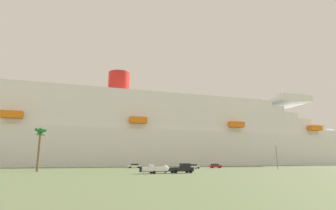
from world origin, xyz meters
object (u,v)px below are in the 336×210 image
(small_boat_on_trailer, at_px, (157,169))
(parked_car_silver_sedan, at_px, (193,166))
(parked_car_white_van, at_px, (134,166))
(palm_tree, at_px, (40,137))
(parked_car_red_hatchback, at_px, (215,166))
(street_lamp, at_px, (276,152))
(cruise_ship, at_px, (181,137))
(pickup_truck, at_px, (182,168))

(small_boat_on_trailer, relative_size, parked_car_silver_sedan, 1.73)
(parked_car_white_van, bearing_deg, palm_tree, -138.10)
(small_boat_on_trailer, distance_m, parked_car_red_hatchback, 47.04)
(palm_tree, xyz_separation_m, parked_car_white_van, (27.99, 25.11, -8.21))
(street_lamp, bearing_deg, cruise_ship, 105.40)
(parked_car_red_hatchback, xyz_separation_m, parked_car_white_van, (-29.94, 6.00, 0.00))
(cruise_ship, xyz_separation_m, palm_tree, (-57.29, -63.15, -6.35))
(cruise_ship, relative_size, parked_car_silver_sedan, 56.94)
(small_boat_on_trailer, relative_size, street_lamp, 0.95)
(pickup_truck, xyz_separation_m, street_lamp, (39.16, 20.39, 4.43))
(parked_car_red_hatchback, bearing_deg, cruise_ship, 90.83)
(palm_tree, distance_m, street_lamp, 73.86)
(cruise_ship, xyz_separation_m, parked_car_silver_sedan, (-10.37, -50.86, -14.57))
(cruise_ship, bearing_deg, parked_car_white_van, -127.61)
(street_lamp, bearing_deg, parked_car_red_hatchback, 135.53)
(palm_tree, bearing_deg, street_lamp, 2.83)
(parked_car_silver_sedan, relative_size, parked_car_white_van, 0.94)
(cruise_ship, relative_size, street_lamp, 31.14)
(small_boat_on_trailer, height_order, parked_car_silver_sedan, small_boat_on_trailer)
(cruise_ship, bearing_deg, palm_tree, -132.21)
(street_lamp, height_order, parked_car_white_van, street_lamp)
(palm_tree, distance_m, parked_car_white_van, 38.49)
(palm_tree, bearing_deg, parked_car_white_van, 41.90)
(pickup_truck, height_order, parked_car_red_hatchback, pickup_truck)
(parked_car_red_hatchback, bearing_deg, pickup_truck, -123.14)
(street_lamp, distance_m, parked_car_silver_sedan, 28.51)
(palm_tree, distance_m, parked_car_red_hatchback, 61.55)
(parked_car_red_hatchback, bearing_deg, parked_car_white_van, 168.67)
(parked_car_red_hatchback, distance_m, parked_car_silver_sedan, 12.95)
(pickup_truck, height_order, parked_car_white_van, pickup_truck)
(pickup_truck, distance_m, parked_car_silver_sedan, 31.57)
(parked_car_white_van, bearing_deg, cruise_ship, 52.39)
(pickup_truck, height_order, palm_tree, palm_tree)
(small_boat_on_trailer, distance_m, street_lamp, 50.14)
(parked_car_silver_sedan, bearing_deg, palm_tree, -165.32)
(palm_tree, height_order, street_lamp, palm_tree)
(palm_tree, relative_size, parked_car_silver_sedan, 2.48)
(small_boat_on_trailer, xyz_separation_m, parked_car_white_van, (-0.49, 42.68, -0.13))
(small_boat_on_trailer, bearing_deg, street_lamp, 25.14)
(pickup_truck, relative_size, parked_car_white_van, 1.18)
(parked_car_red_hatchback, relative_size, parked_car_white_van, 0.93)
(palm_tree, height_order, parked_car_red_hatchback, palm_tree)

